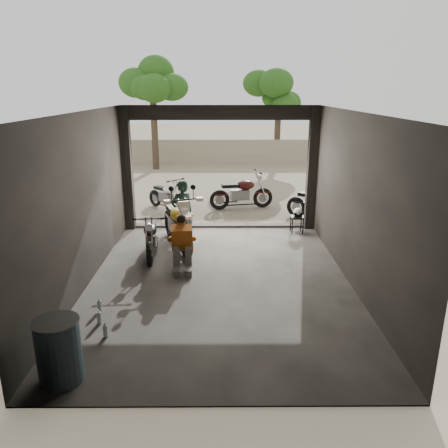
{
  "coord_description": "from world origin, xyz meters",
  "views": [
    {
      "loc": [
        0.04,
        -7.76,
        3.58
      ],
      "look_at": [
        0.09,
        0.6,
        0.99
      ],
      "focal_mm": 35.0,
      "sensor_mm": 36.0,
      "label": 1
    }
  ],
  "objects_px": {
    "sign_post": "(349,163)",
    "outside_bike_b": "(242,190)",
    "outside_bike_a": "(167,194)",
    "mechanic": "(182,246)",
    "main_bike": "(177,220)",
    "helmet": "(298,212)",
    "oil_drum": "(59,352)",
    "left_bike": "(151,234)",
    "stool": "(297,219)",
    "outside_bike_c": "(318,202)",
    "rider": "(182,212)"
  },
  "relations": [
    {
      "from": "outside_bike_a",
      "to": "oil_drum",
      "type": "height_order",
      "value": "outside_bike_a"
    },
    {
      "from": "left_bike",
      "to": "stool",
      "type": "xyz_separation_m",
      "value": [
        3.51,
        1.58,
        -0.12
      ]
    },
    {
      "from": "rider",
      "to": "oil_drum",
      "type": "xyz_separation_m",
      "value": [
        -1.11,
        -5.25,
        -0.35
      ]
    },
    {
      "from": "left_bike",
      "to": "sign_post",
      "type": "xyz_separation_m",
      "value": [
        5.25,
        3.41,
        1.03
      ]
    },
    {
      "from": "outside_bike_a",
      "to": "mechanic",
      "type": "relative_size",
      "value": 1.34
    },
    {
      "from": "sign_post",
      "to": "outside_bike_b",
      "type": "bearing_deg",
      "value": 158.12
    },
    {
      "from": "sign_post",
      "to": "outside_bike_c",
      "type": "bearing_deg",
      "value": -153.55
    },
    {
      "from": "outside_bike_a",
      "to": "helmet",
      "type": "distance_m",
      "value": 4.29
    },
    {
      "from": "helmet",
      "to": "mechanic",
      "type": "bearing_deg",
      "value": -121.63
    },
    {
      "from": "left_bike",
      "to": "stool",
      "type": "distance_m",
      "value": 3.85
    },
    {
      "from": "helmet",
      "to": "outside_bike_b",
      "type": "bearing_deg",
      "value": 135.18
    },
    {
      "from": "main_bike",
      "to": "sign_post",
      "type": "relative_size",
      "value": 0.87
    },
    {
      "from": "left_bike",
      "to": "sign_post",
      "type": "bearing_deg",
      "value": 27.52
    },
    {
      "from": "oil_drum",
      "to": "sign_post",
      "type": "relative_size",
      "value": 0.37
    },
    {
      "from": "outside_bike_a",
      "to": "outside_bike_c",
      "type": "distance_m",
      "value": 4.54
    },
    {
      "from": "stool",
      "to": "helmet",
      "type": "xyz_separation_m",
      "value": [
        0.01,
        0.03,
        0.18
      ]
    },
    {
      "from": "mechanic",
      "to": "rider",
      "type": "bearing_deg",
      "value": 89.71
    },
    {
      "from": "left_bike",
      "to": "helmet",
      "type": "bearing_deg",
      "value": 19.03
    },
    {
      "from": "outside_bike_c",
      "to": "rider",
      "type": "bearing_deg",
      "value": 154.25
    },
    {
      "from": "main_bike",
      "to": "helmet",
      "type": "relative_size",
      "value": 8.36
    },
    {
      "from": "mechanic",
      "to": "helmet",
      "type": "xyz_separation_m",
      "value": [
        2.75,
        2.49,
        0.01
      ]
    },
    {
      "from": "outside_bike_c",
      "to": "oil_drum",
      "type": "height_order",
      "value": "outside_bike_c"
    },
    {
      "from": "outside_bike_a",
      "to": "outside_bike_c",
      "type": "height_order",
      "value": "outside_bike_c"
    },
    {
      "from": "outside_bike_b",
      "to": "outside_bike_a",
      "type": "bearing_deg",
      "value": 82.08
    },
    {
      "from": "oil_drum",
      "to": "outside_bike_b",
      "type": "bearing_deg",
      "value": 72.41
    },
    {
      "from": "rider",
      "to": "mechanic",
      "type": "relative_size",
      "value": 1.39
    },
    {
      "from": "outside_bike_a",
      "to": "outside_bike_b",
      "type": "relative_size",
      "value": 0.86
    },
    {
      "from": "left_bike",
      "to": "outside_bike_b",
      "type": "height_order",
      "value": "outside_bike_b"
    },
    {
      "from": "outside_bike_b",
      "to": "outside_bike_c",
      "type": "distance_m",
      "value": 2.48
    },
    {
      "from": "sign_post",
      "to": "mechanic",
      "type": "bearing_deg",
      "value": -146.94
    },
    {
      "from": "sign_post",
      "to": "left_bike",
      "type": "bearing_deg",
      "value": -157.74
    },
    {
      "from": "outside_bike_a",
      "to": "outside_bike_c",
      "type": "xyz_separation_m",
      "value": [
        4.37,
        -1.24,
        0.06
      ]
    },
    {
      "from": "left_bike",
      "to": "outside_bike_a",
      "type": "xyz_separation_m",
      "value": [
        -0.11,
        3.9,
        0.0
      ]
    },
    {
      "from": "outside_bike_c",
      "to": "stool",
      "type": "bearing_deg",
      "value": -176.94
    },
    {
      "from": "main_bike",
      "to": "helmet",
      "type": "bearing_deg",
      "value": -0.63
    },
    {
      "from": "oil_drum",
      "to": "outside_bike_c",
      "type": "bearing_deg",
      "value": 56.1
    },
    {
      "from": "left_bike",
      "to": "oil_drum",
      "type": "relative_size",
      "value": 1.75
    },
    {
      "from": "mechanic",
      "to": "stool",
      "type": "distance_m",
      "value": 3.69
    },
    {
      "from": "sign_post",
      "to": "outside_bike_a",
      "type": "bearing_deg",
      "value": 164.09
    },
    {
      "from": "outside_bike_b",
      "to": "left_bike",
      "type": "bearing_deg",
      "value": 140.53
    },
    {
      "from": "outside_bike_c",
      "to": "outside_bike_a",
      "type": "bearing_deg",
      "value": 112.06
    },
    {
      "from": "mechanic",
      "to": "oil_drum",
      "type": "height_order",
      "value": "mechanic"
    },
    {
      "from": "left_bike",
      "to": "stool",
      "type": "bearing_deg",
      "value": 18.72
    },
    {
      "from": "stool",
      "to": "mechanic",
      "type": "bearing_deg",
      "value": -138.03
    },
    {
      "from": "outside_bike_b",
      "to": "helmet",
      "type": "relative_size",
      "value": 7.32
    },
    {
      "from": "helmet",
      "to": "outside_bike_c",
      "type": "bearing_deg",
      "value": 71.14
    },
    {
      "from": "outside_bike_b",
      "to": "oil_drum",
      "type": "bearing_deg",
      "value": 151.55
    },
    {
      "from": "stool",
      "to": "outside_bike_c",
      "type": "bearing_deg",
      "value": 55.19
    },
    {
      "from": "stool",
      "to": "oil_drum",
      "type": "distance_m",
      "value": 7.18
    },
    {
      "from": "outside_bike_a",
      "to": "oil_drum",
      "type": "relative_size",
      "value": 1.75
    }
  ]
}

